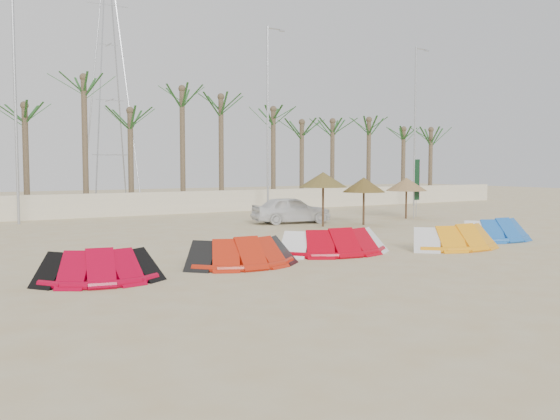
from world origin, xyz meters
TOP-DOWN VIEW (x-y plane):
  - ground at (0.00, 0.00)m, footprint 120.00×120.00m
  - boundary_wall at (0.00, 22.00)m, footprint 60.00×0.30m
  - palm_line at (0.67, 23.50)m, footprint 52.00×4.00m
  - lamp_b at (-5.96, 20.00)m, footprint 1.25×0.14m
  - lamp_c at (8.04, 20.00)m, footprint 1.25×0.14m
  - lamp_d at (20.04, 20.00)m, footprint 1.25×0.14m
  - pylon at (1.00, 28.00)m, footprint 3.00×3.00m
  - kite_red_left at (-7.12, 3.10)m, footprint 3.15×1.98m
  - kite_red_mid at (-3.03, 3.43)m, footprint 3.31×1.69m
  - kite_red_right at (0.64, 4.03)m, footprint 3.83×1.96m
  - kite_orange at (4.97, 2.92)m, footprint 3.66×1.55m
  - kite_blue at (8.01, 3.63)m, footprint 3.25×1.72m
  - parasol_left at (5.66, 11.24)m, footprint 2.26×2.26m
  - parasol_mid at (7.75, 10.84)m, footprint 2.04×2.04m
  - parasol_right at (11.98, 12.40)m, footprint 2.17×2.17m
  - flag_pink at (13.39, 12.90)m, footprint 0.44×0.18m
  - flag_green at (12.49, 12.17)m, footprint 0.45×0.06m
  - car at (5.34, 13.42)m, footprint 4.09×2.32m

SIDE VIEW (x-z plane):
  - ground at x=0.00m, z-range 0.00..0.00m
  - pylon at x=1.00m, z-range -7.00..7.00m
  - kite_red_left at x=-7.12m, z-range -0.03..0.87m
  - kite_blue at x=8.01m, z-range -0.03..0.87m
  - kite_red_mid at x=-3.03m, z-range -0.03..0.87m
  - kite_orange at x=4.97m, z-range -0.03..0.87m
  - kite_red_right at x=0.64m, z-range -0.03..0.87m
  - boundary_wall at x=0.00m, z-range 0.00..1.30m
  - car at x=5.34m, z-range 0.00..1.31m
  - parasol_right at x=11.98m, z-range 0.73..2.91m
  - parasol_mid at x=7.75m, z-range 0.77..3.03m
  - flag_pink at x=13.39m, z-range 0.30..3.54m
  - flag_green at x=12.49m, z-range 0.31..3.63m
  - parasol_left at x=5.66m, z-range 0.90..3.42m
  - lamp_b at x=-5.96m, z-range 0.27..11.27m
  - lamp_c at x=8.04m, z-range 0.27..11.27m
  - lamp_d at x=20.04m, z-range 0.27..11.27m
  - palm_line at x=0.67m, z-range 2.59..10.29m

